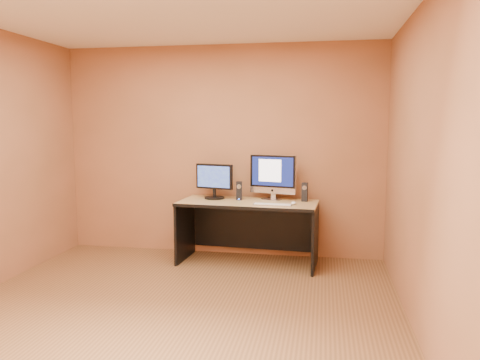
# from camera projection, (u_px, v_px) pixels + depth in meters

# --- Properties ---
(floor) EXTENTS (4.00, 4.00, 0.00)m
(floor) POSITION_uv_depth(u_px,v_px,m) (172.00, 315.00, 4.05)
(floor) COLOR brown
(floor) RESTS_ON ground
(walls) EXTENTS (4.00, 4.00, 2.60)m
(walls) POSITION_uv_depth(u_px,v_px,m) (169.00, 165.00, 3.89)
(walls) COLOR #A16241
(walls) RESTS_ON ground
(ceiling) EXTENTS (4.00, 4.00, 0.00)m
(ceiling) POSITION_uv_depth(u_px,v_px,m) (166.00, 3.00, 3.73)
(ceiling) COLOR white
(ceiling) RESTS_ON walls
(desk) EXTENTS (1.64, 0.80, 0.74)m
(desk) POSITION_uv_depth(u_px,v_px,m) (248.00, 233.00, 5.48)
(desk) COLOR tan
(desk) RESTS_ON ground
(imac) EXTENTS (0.60, 0.33, 0.55)m
(imac) POSITION_uv_depth(u_px,v_px,m) (272.00, 177.00, 5.53)
(imac) COLOR #B5B6BA
(imac) RESTS_ON desk
(second_monitor) EXTENTS (0.52, 0.34, 0.42)m
(second_monitor) POSITION_uv_depth(u_px,v_px,m) (214.00, 181.00, 5.63)
(second_monitor) COLOR black
(second_monitor) RESTS_ON desk
(speaker_left) EXTENTS (0.08, 0.08, 0.22)m
(speaker_left) POSITION_uv_depth(u_px,v_px,m) (239.00, 191.00, 5.54)
(speaker_left) COLOR black
(speaker_left) RESTS_ON desk
(speaker_right) EXTENTS (0.07, 0.08, 0.22)m
(speaker_right) POSITION_uv_depth(u_px,v_px,m) (305.00, 192.00, 5.45)
(speaker_right) COLOR black
(speaker_right) RESTS_ON desk
(keyboard) EXTENTS (0.43, 0.14, 0.02)m
(keyboard) POSITION_uv_depth(u_px,v_px,m) (272.00, 205.00, 5.19)
(keyboard) COLOR #BCBCC1
(keyboard) RESTS_ON desk
(mouse) EXTENTS (0.06, 0.10, 0.04)m
(mouse) POSITION_uv_depth(u_px,v_px,m) (294.00, 203.00, 5.24)
(mouse) COLOR white
(mouse) RESTS_ON desk
(cable_a) EXTENTS (0.08, 0.21, 0.01)m
(cable_a) POSITION_uv_depth(u_px,v_px,m) (277.00, 198.00, 5.65)
(cable_a) COLOR black
(cable_a) RESTS_ON desk
(cable_b) EXTENTS (0.11, 0.15, 0.01)m
(cable_b) POSITION_uv_depth(u_px,v_px,m) (266.00, 198.00, 5.69)
(cable_b) COLOR black
(cable_b) RESTS_ON desk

